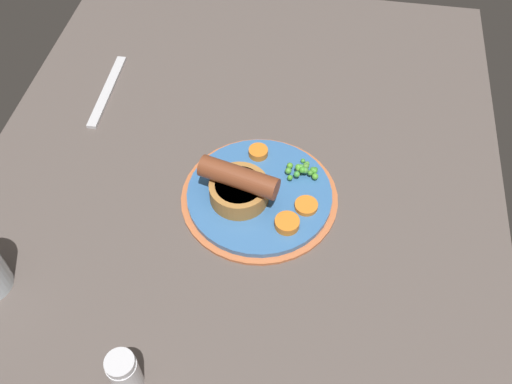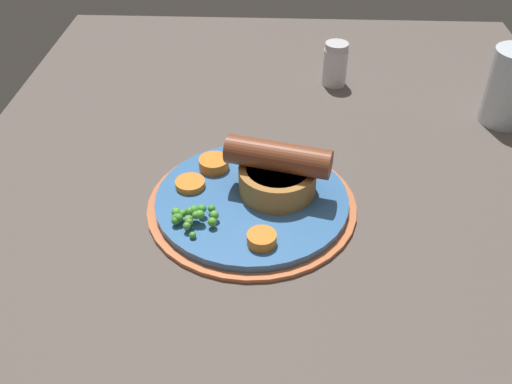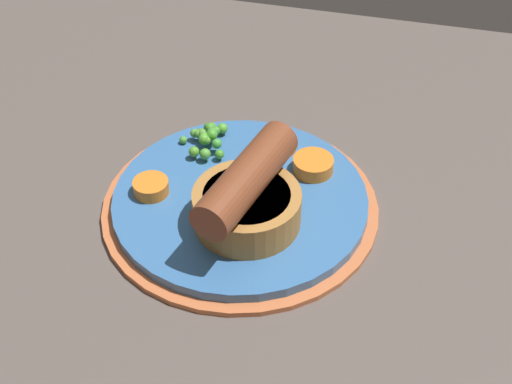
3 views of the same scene
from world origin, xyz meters
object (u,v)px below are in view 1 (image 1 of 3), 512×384
at_px(carrot_slice_0, 306,206).
at_px(carrot_slice_1, 258,152).
at_px(sausage_pudding, 239,186).
at_px(carrot_slice_5, 287,223).
at_px(fork, 107,91).
at_px(dinner_plate, 259,196).
at_px(pea_pile, 303,170).
at_px(salt_shaker, 124,373).

distance_m(carrot_slice_0, carrot_slice_1, 0.12).
xyz_separation_m(sausage_pudding, carrot_slice_5, (-0.04, -0.07, -0.02)).
bearing_deg(fork, dinner_plate, -123.67).
relative_size(pea_pile, carrot_slice_0, 1.50).
xyz_separation_m(carrot_slice_5, fork, (0.24, 0.34, -0.02)).
xyz_separation_m(sausage_pudding, carrot_slice_0, (-0.00, -0.10, -0.02)).
xyz_separation_m(carrot_slice_5, salt_shaker, (-0.25, 0.16, 0.01)).
xyz_separation_m(pea_pile, fork, (0.14, 0.36, -0.02)).
relative_size(dinner_plate, carrot_slice_5, 6.62).
relative_size(dinner_plate, sausage_pudding, 1.96).
relative_size(carrot_slice_1, fork, 0.17).
bearing_deg(carrot_slice_5, salt_shaker, 147.43).
xyz_separation_m(sausage_pudding, salt_shaker, (-0.28, 0.08, -0.01)).
height_order(dinner_plate, fork, dinner_plate).
height_order(sausage_pudding, pea_pile, sausage_pudding).
bearing_deg(carrot_slice_1, sausage_pudding, 170.78).
distance_m(carrot_slice_1, carrot_slice_5, 0.14).
bearing_deg(carrot_slice_1, salt_shaker, 165.54).
distance_m(pea_pile, carrot_slice_5, 0.10).
xyz_separation_m(pea_pile, carrot_slice_5, (-0.10, 0.01, -0.00)).
distance_m(dinner_plate, carrot_slice_1, 0.08).
height_order(carrot_slice_0, salt_shaker, salt_shaker).
bearing_deg(carrot_slice_1, carrot_slice_0, -136.75).
xyz_separation_m(sausage_pudding, pea_pile, (0.06, -0.09, -0.02)).
relative_size(carrot_slice_5, salt_shaker, 0.54).
distance_m(pea_pile, carrot_slice_1, 0.08).
height_order(pea_pile, carrot_slice_0, pea_pile).
bearing_deg(carrot_slice_5, carrot_slice_0, -32.20).
distance_m(dinner_plate, pea_pile, 0.08).
xyz_separation_m(dinner_plate, pea_pile, (0.05, -0.06, 0.02)).
distance_m(carrot_slice_5, fork, 0.42).
bearing_deg(pea_pile, sausage_pudding, 124.44).
height_order(fork, salt_shaker, salt_shaker).
height_order(carrot_slice_1, salt_shaker, salt_shaker).
height_order(sausage_pudding, fork, sausage_pudding).
distance_m(carrot_slice_0, salt_shaker, 0.33).
height_order(dinner_plate, sausage_pudding, sausage_pudding).
height_order(dinner_plate, salt_shaker, salt_shaker).
height_order(carrot_slice_5, salt_shaker, salt_shaker).
xyz_separation_m(dinner_plate, carrot_slice_1, (0.07, 0.01, 0.01)).
distance_m(sausage_pudding, salt_shaker, 0.30).
relative_size(dinner_plate, salt_shaker, 3.56).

